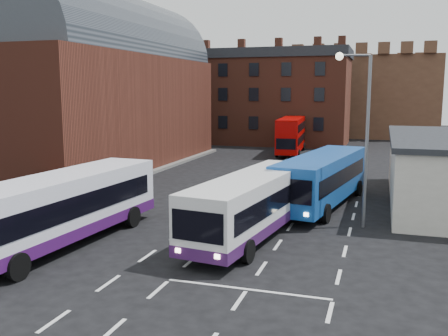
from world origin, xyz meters
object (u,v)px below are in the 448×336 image
(bus_red_double, at_px, (291,135))
(street_lamp, at_px, (361,124))
(bus_white_outbound, at_px, (62,204))
(bus_blue, at_px, (322,176))
(pedestrian_beige, at_px, (25,237))
(bus_white_inbound, at_px, (252,201))

(bus_red_double, distance_m, street_lamp, 30.12)
(bus_white_outbound, bearing_deg, street_lamp, 33.34)
(bus_white_outbound, distance_m, bus_blue, 15.33)
(bus_blue, relative_size, pedestrian_beige, 8.31)
(bus_white_outbound, height_order, bus_white_inbound, bus_white_outbound)
(bus_white_outbound, xyz_separation_m, pedestrian_beige, (-0.84, -1.52, -1.19))
(bus_white_outbound, relative_size, street_lamp, 1.35)
(bus_white_outbound, xyz_separation_m, bus_white_inbound, (7.92, 3.79, -0.13))
(bus_white_inbound, bearing_deg, bus_white_outbound, 33.33)
(bus_blue, height_order, bus_red_double, bus_red_double)
(bus_white_inbound, height_order, pedestrian_beige, bus_white_inbound)
(bus_red_double, xyz_separation_m, street_lamp, (8.58, -28.70, 3.21))
(bus_white_inbound, bearing_deg, bus_blue, -100.32)
(bus_blue, distance_m, street_lamp, 5.90)
(bus_white_outbound, height_order, pedestrian_beige, bus_white_outbound)
(bus_white_outbound, distance_m, street_lamp, 14.94)
(bus_blue, bearing_deg, pedestrian_beige, 58.51)
(bus_blue, xyz_separation_m, street_lamp, (2.30, -4.16, 3.48))
(pedestrian_beige, bearing_deg, bus_white_inbound, -166.27)
(pedestrian_beige, bearing_deg, street_lamp, -164.90)
(bus_white_inbound, distance_m, street_lamp, 6.81)
(bus_white_outbound, bearing_deg, pedestrian_beige, -114.76)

